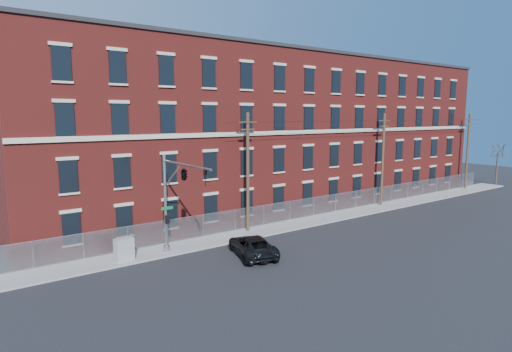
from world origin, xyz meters
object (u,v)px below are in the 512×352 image
object	(u,v)px
traffic_signal_mast	(179,183)
utility_cabinet	(124,250)
pickup_truck	(252,246)
utility_pole_near	(248,170)

from	to	relation	value
traffic_signal_mast	utility_cabinet	size ratio (longest dim) A/B	4.52
utility_cabinet	pickup_truck	bearing A→B (deg)	-33.52
traffic_signal_mast	pickup_truck	world-z (taller)	traffic_signal_mast
traffic_signal_mast	utility_pole_near	distance (m)	8.70
traffic_signal_mast	utility_pole_near	xyz separation A→B (m)	(8.00, 3.42, -0.05)
pickup_truck	utility_cabinet	xyz separation A→B (m)	(-7.78, 4.02, 0.17)
traffic_signal_mast	utility_cabinet	distance (m)	5.90
traffic_signal_mast	utility_cabinet	bearing A→B (deg)	146.57
utility_pole_near	traffic_signal_mast	bearing A→B (deg)	-156.86
utility_pole_near	pickup_truck	size ratio (longest dim) A/B	1.91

